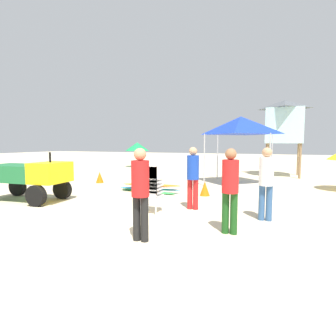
% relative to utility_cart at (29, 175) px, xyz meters
% --- Properties ---
extents(ground, '(80.00, 80.00, 0.00)m').
position_rel_utility_cart_xyz_m(ground, '(2.98, -0.64, -0.78)').
color(ground, beige).
extents(utility_cart, '(2.64, 1.48, 1.50)m').
position_rel_utility_cart_xyz_m(utility_cart, '(0.00, 0.00, 0.00)').
color(utility_cart, '#1E6B38').
rests_on(utility_cart, ground).
extents(stacked_plastic_chairs, '(0.48, 0.48, 1.29)m').
position_rel_utility_cart_xyz_m(stacked_plastic_chairs, '(4.09, 0.02, -0.04)').
color(stacked_plastic_chairs, white).
rests_on(stacked_plastic_chairs, ground).
extents(surfboard_pile, '(2.41, 0.63, 0.32)m').
position_rel_utility_cart_xyz_m(surfboard_pile, '(2.75, 2.69, -0.63)').
color(surfboard_pile, green).
rests_on(surfboard_pile, ground).
extents(lifeguard_near_left, '(0.32, 0.32, 1.66)m').
position_rel_utility_cart_xyz_m(lifeguard_near_left, '(4.95, 0.87, 0.17)').
color(lifeguard_near_left, red).
rests_on(lifeguard_near_left, ground).
extents(lifeguard_near_center, '(0.32, 0.32, 1.68)m').
position_rel_utility_cart_xyz_m(lifeguard_near_center, '(4.79, -1.77, 0.18)').
color(lifeguard_near_center, black).
rests_on(lifeguard_near_center, ground).
extents(lifeguard_near_right, '(0.32, 0.32, 1.67)m').
position_rel_utility_cart_xyz_m(lifeguard_near_right, '(6.80, 0.48, 0.17)').
color(lifeguard_near_right, '#33598C').
rests_on(lifeguard_near_right, ground).
extents(lifeguard_far_right, '(0.32, 0.32, 1.67)m').
position_rel_utility_cart_xyz_m(lifeguard_far_right, '(6.20, -0.76, 0.17)').
color(lifeguard_far_right, '#194C19').
rests_on(lifeguard_far_right, ground).
extents(popup_canopy, '(2.57, 2.57, 2.90)m').
position_rel_utility_cart_xyz_m(popup_canopy, '(5.45, 6.13, 1.73)').
color(popup_canopy, '#B2B2B7').
rests_on(popup_canopy, ground).
extents(lifeguard_tower, '(1.98, 1.98, 4.00)m').
position_rel_utility_cart_xyz_m(lifeguard_tower, '(7.20, 9.73, 2.10)').
color(lifeguard_tower, olive).
rests_on(lifeguard_tower, ground).
extents(beach_umbrella_mid, '(1.75, 1.75, 1.81)m').
position_rel_utility_cart_xyz_m(beach_umbrella_mid, '(-2.71, 11.76, 0.72)').
color(beach_umbrella_mid, beige).
rests_on(beach_umbrella_mid, ground).
extents(traffic_cone_near, '(0.35, 0.35, 0.49)m').
position_rel_utility_cart_xyz_m(traffic_cone_near, '(-0.34, 3.97, -0.54)').
color(traffic_cone_near, orange).
rests_on(traffic_cone_near, ground).
extents(traffic_cone_far, '(0.34, 0.34, 0.48)m').
position_rel_utility_cart_xyz_m(traffic_cone_far, '(4.76, 2.83, -0.54)').
color(traffic_cone_far, orange).
rests_on(traffic_cone_far, ground).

